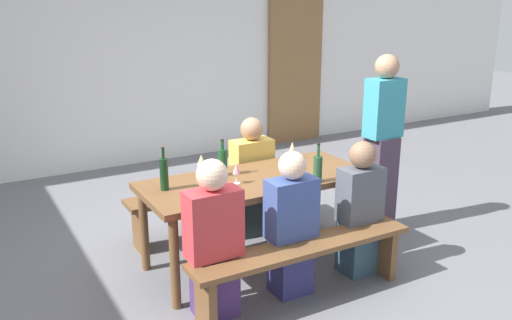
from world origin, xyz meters
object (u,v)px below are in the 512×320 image
wine_bottle_0 (318,168)px  seated_guest_near_0 (214,243)px  wine_bottle_2 (164,173)px  wine_glass_1 (222,175)px  tasting_table (256,188)px  wine_glass_2 (292,148)px  seated_guest_near_2 (359,211)px  wooden_door (295,72)px  wine_glass_0 (236,169)px  seated_guest_far_0 (252,179)px  bench_far (219,198)px  seated_guest_near_1 (291,227)px  wine_bottle_1 (223,162)px  bench_near (303,257)px  wine_glass_3 (201,161)px  standing_host (382,147)px

wine_bottle_0 → seated_guest_near_0: seated_guest_near_0 is taller
wine_bottle_2 → wine_glass_1: 0.44m
tasting_table → seated_guest_near_0: bearing=-139.6°
wine_glass_2 → seated_guest_near_2: (0.09, -0.84, -0.33)m
wooden_door → wine_glass_0: 4.22m
wine_glass_1 → seated_guest_far_0: seated_guest_far_0 is taller
wine_glass_1 → seated_guest_near_0: size_ratio=0.17×
tasting_table → wine_glass_1: (-0.39, -0.17, 0.22)m
bench_far → wine_glass_0: wine_glass_0 is taller
wine_bottle_2 → wooden_door: bearing=43.9°
tasting_table → bench_far: size_ratio=1.06×
wooden_door → seated_guest_near_1: 4.53m
wine_glass_0 → wine_glass_1: size_ratio=0.90×
wine_bottle_1 → seated_guest_near_1: (0.19, -0.74, -0.34)m
seated_guest_near_0 → seated_guest_near_1: size_ratio=1.03×
bench_far → wine_bottle_0: 1.20m
seated_guest_far_0 → wine_glass_1: bearing=-42.5°
wine_bottle_2 → wine_glass_1: wine_bottle_2 is taller
bench_near → wine_bottle_0: (0.37, 0.37, 0.52)m
wine_bottle_1 → seated_guest_near_2: size_ratio=0.28×
seated_guest_far_0 → bench_far: bearing=-119.6°
tasting_table → wine_bottle_1: (-0.20, 0.19, 0.20)m
wine_glass_3 → wooden_door: bearing=45.9°
wine_bottle_1 → wine_glass_2: wine_bottle_1 is taller
wine_glass_1 → tasting_table: bearing=23.5°
bench_far → seated_guest_far_0: seated_guest_far_0 is taller
wine_bottle_0 → bench_far: bearing=110.0°
tasting_table → wine_bottle_0: (0.37, -0.33, 0.20)m
wine_bottle_2 → standing_host: standing_host is taller
wooden_door → wine_bottle_1: size_ratio=6.92×
wine_bottle_2 → wine_glass_2: 1.30m
wine_bottle_2 → wine_glass_2: bearing=9.1°
wooden_door → seated_guest_near_2: wooden_door is taller
seated_guest_near_2 → wine_glass_0: bearing=59.4°
seated_guest_near_0 → standing_host: standing_host is taller
wine_bottle_2 → wine_bottle_0: bearing=-20.8°
wine_glass_0 → wine_glass_2: size_ratio=1.08×
wine_glass_0 → seated_guest_near_0: bearing=-131.4°
wooden_door → seated_guest_near_0: 4.90m
seated_guest_near_1 → bench_far: bearing=-0.5°
wine_glass_3 → standing_host: 1.71m
wine_bottle_0 → wine_glass_1: (-0.76, 0.16, 0.02)m
wine_glass_2 → standing_host: (0.79, -0.28, -0.03)m
wine_bottle_2 → wine_glass_2: wine_bottle_2 is taller
wine_glass_0 → seated_guest_near_0: size_ratio=0.15×
wine_glass_0 → seated_guest_far_0: size_ratio=0.15×
seated_guest_far_0 → wine_glass_0: bearing=-38.3°
wooden_door → wine_glass_1: bearing=-130.4°
wine_bottle_0 → wooden_door: bearing=59.1°
wine_bottle_1 → wine_glass_3: bearing=149.1°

